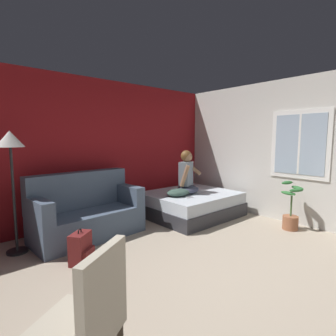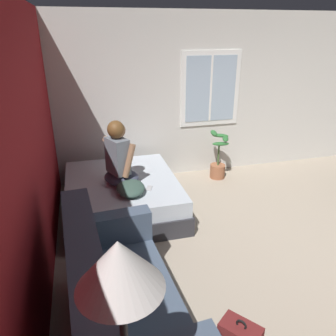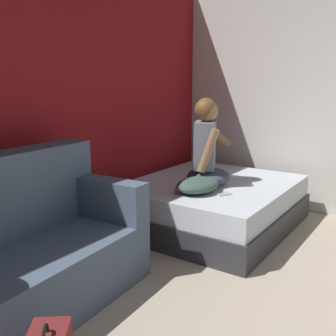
% 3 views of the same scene
% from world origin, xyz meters
% --- Properties ---
extents(bed, '(1.79, 1.57, 0.48)m').
position_xyz_m(bed, '(1.78, 2.10, 0.24)').
color(bed, '#2D2D33').
rests_on(bed, ground).
extents(couch, '(1.75, 0.93, 1.04)m').
position_xyz_m(couch, '(-0.35, 2.40, 0.39)').
color(couch, '#47566B').
rests_on(couch, ground).
extents(person_seated, '(0.65, 0.61, 0.88)m').
position_xyz_m(person_seated, '(1.69, 2.12, 0.84)').
color(person_seated, '#383D51').
rests_on(person_seated, bed).
extents(throw_pillow, '(0.51, 0.40, 0.14)m').
position_xyz_m(throw_pillow, '(1.35, 2.03, 0.55)').
color(throw_pillow, '#385147').
rests_on(throw_pillow, bed).
extents(cell_phone, '(0.16, 0.12, 0.01)m').
position_xyz_m(cell_phone, '(1.41, 1.78, 0.48)').
color(cell_phone, '#B7B7BC').
rests_on(cell_phone, bed).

